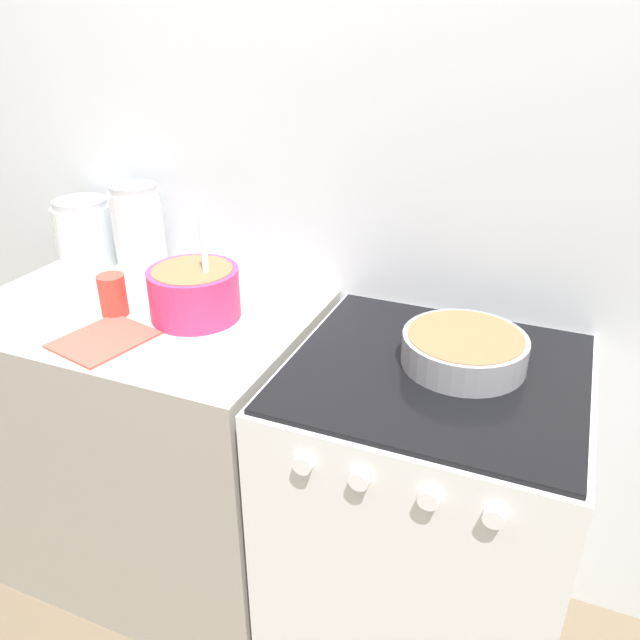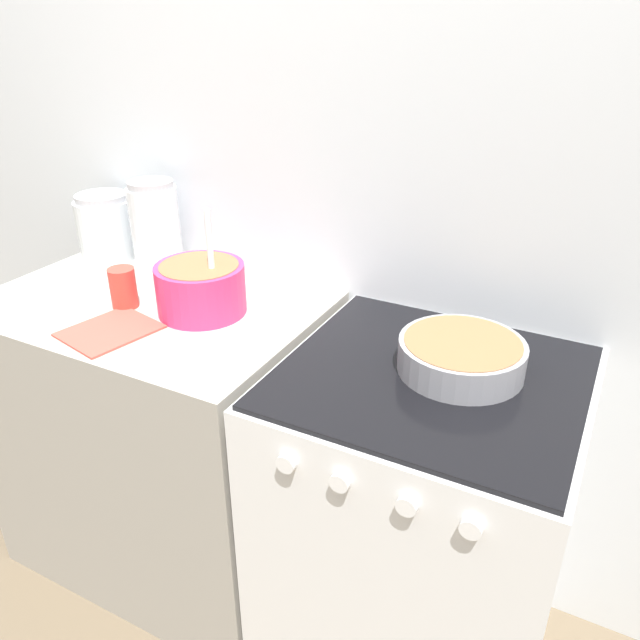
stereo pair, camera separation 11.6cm
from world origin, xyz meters
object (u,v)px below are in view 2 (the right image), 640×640
object	(u,v)px
mixing_bowl	(201,285)
storage_jar_left	(107,231)
stove	(418,526)
tin_can	(123,288)
storage_jar_middle	(156,232)
baking_pan	(461,355)

from	to	relation	value
mixing_bowl	storage_jar_left	size ratio (longest dim) A/B	1.38
stove	tin_can	world-z (taller)	tin_can
storage_jar_left	storage_jar_middle	distance (m)	0.21
stove	tin_can	distance (m)	0.98
stove	baking_pan	distance (m)	0.49
storage_jar_left	mixing_bowl	bearing A→B (deg)	-20.05
mixing_bowl	storage_jar_middle	distance (m)	0.36
storage_jar_left	storage_jar_middle	world-z (taller)	storage_jar_middle
stove	storage_jar_middle	bearing A→B (deg)	167.58
mixing_bowl	tin_can	distance (m)	0.22
stove	storage_jar_middle	distance (m)	1.11
stove	baking_pan	bearing A→B (deg)	41.36
baking_pan	tin_can	xyz separation A→B (m)	(-0.89, -0.09, 0.02)
tin_can	storage_jar_left	bearing A→B (deg)	139.96
baking_pan	tin_can	bearing A→B (deg)	-174.10
stove	tin_can	size ratio (longest dim) A/B	8.24
storage_jar_middle	tin_can	distance (m)	0.28
storage_jar_middle	storage_jar_left	bearing A→B (deg)	180.00
stove	storage_jar_left	xyz separation A→B (m)	(-1.14, 0.21, 0.54)
baking_pan	stove	bearing A→B (deg)	-138.64
storage_jar_left	tin_can	xyz separation A→B (m)	(0.30, -0.26, -0.03)
mixing_bowl	tin_can	xyz separation A→B (m)	(-0.20, -0.07, -0.02)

